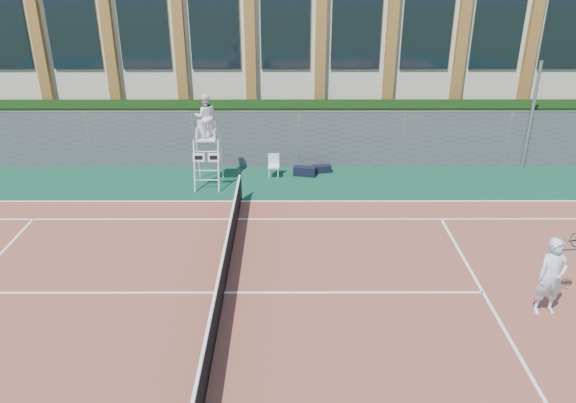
{
  "coord_description": "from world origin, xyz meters",
  "views": [
    {
      "loc": [
        1.57,
        -11.66,
        7.76
      ],
      "look_at": [
        1.59,
        3.0,
        1.14
      ],
      "focal_mm": 35.0,
      "sensor_mm": 36.0,
      "label": 1
    }
  ],
  "objects_px": {
    "umpire_chair": "(206,119)",
    "plastic_chair": "(274,164)",
    "tennis_player": "(551,276)",
    "steel_pole": "(531,116)"
  },
  "relations": [
    {
      "from": "steel_pole",
      "to": "tennis_player",
      "type": "relative_size",
      "value": 2.15
    },
    {
      "from": "steel_pole",
      "to": "plastic_chair",
      "type": "height_order",
      "value": "steel_pole"
    },
    {
      "from": "steel_pole",
      "to": "plastic_chair",
      "type": "bearing_deg",
      "value": -174.48
    },
    {
      "from": "steel_pole",
      "to": "umpire_chair",
      "type": "distance_m",
      "value": 12.05
    },
    {
      "from": "steel_pole",
      "to": "umpire_chair",
      "type": "height_order",
      "value": "steel_pole"
    },
    {
      "from": "umpire_chair",
      "to": "plastic_chair",
      "type": "bearing_deg",
      "value": 17.49
    },
    {
      "from": "plastic_chair",
      "to": "tennis_player",
      "type": "xyz_separation_m",
      "value": [
        6.49,
        -8.57,
        0.47
      ]
    },
    {
      "from": "plastic_chair",
      "to": "tennis_player",
      "type": "height_order",
      "value": "tennis_player"
    },
    {
      "from": "steel_pole",
      "to": "tennis_player",
      "type": "bearing_deg",
      "value": -108.27
    },
    {
      "from": "umpire_chair",
      "to": "tennis_player",
      "type": "height_order",
      "value": "umpire_chair"
    }
  ]
}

